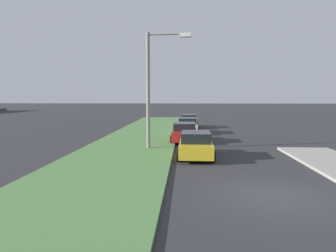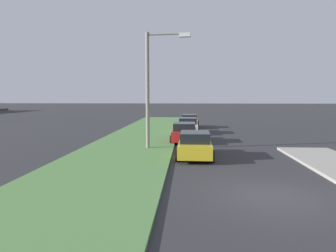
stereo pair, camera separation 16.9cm
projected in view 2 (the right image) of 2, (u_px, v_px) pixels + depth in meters
The scene contains 7 objects.
ground at pixel (273, 197), 10.86m from camera, with size 300.00×300.00×0.00m, color #2D2D30.
grass_median at pixel (129, 147), 21.22m from camera, with size 60.00×6.00×0.12m, color #517F42.
parked_car_yellow at pixel (195, 145), 17.84m from camera, with size 4.33×2.08×1.47m.
parked_car_red at pixel (184, 132), 24.06m from camera, with size 4.32×2.05×1.47m.
parked_car_white at pixel (188, 126), 29.73m from camera, with size 4.31×2.03×1.47m.
parked_car_orange at pixel (190, 121), 35.17m from camera, with size 4.35×2.11×1.47m.
streetlight at pixel (153, 82), 20.14m from camera, with size 0.58×2.87×7.50m.
Camera 2 is at (-10.79, 2.95, 3.44)m, focal length 33.70 mm.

